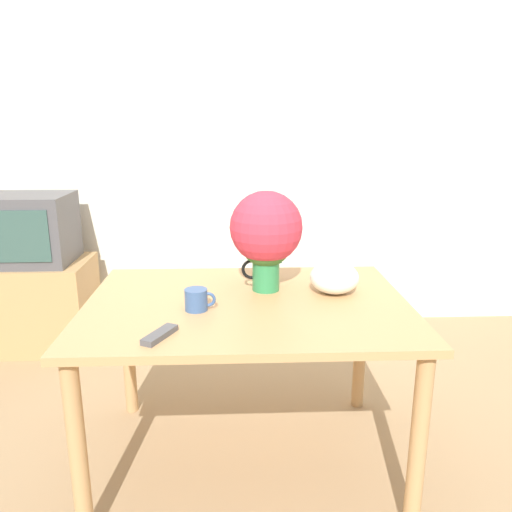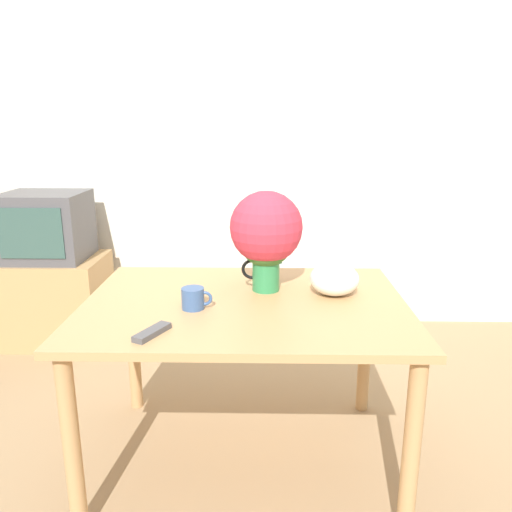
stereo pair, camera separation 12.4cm
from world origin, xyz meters
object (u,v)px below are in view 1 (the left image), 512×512
object	(u,v)px
coffee_mug	(197,300)
tv_set	(30,229)
flower_vase	(266,233)
white_bowl	(334,277)

from	to	relation	value
coffee_mug	tv_set	size ratio (longest dim) A/B	0.24
flower_vase	coffee_mug	world-z (taller)	flower_vase
flower_vase	tv_set	bearing A→B (deg)	142.52
flower_vase	white_bowl	distance (m)	0.34
flower_vase	tv_set	world-z (taller)	flower_vase
flower_vase	tv_set	size ratio (longest dim) A/B	0.84
white_bowl	tv_set	size ratio (longest dim) A/B	0.40
white_bowl	tv_set	bearing A→B (deg)	146.26
white_bowl	flower_vase	bearing A→B (deg)	169.96
coffee_mug	white_bowl	distance (m)	0.58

